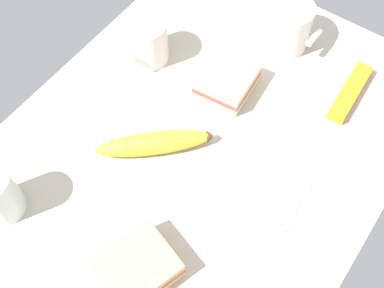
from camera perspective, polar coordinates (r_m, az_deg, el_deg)
The scene contains 8 objects.
tabletop at distance 91.16cm, azimuth 0.00°, elevation -1.31°, with size 90.00×64.00×2.00cm, color #BCB29E.
coffee_mug_milky at distance 104.08cm, azimuth 10.28°, elevation 12.97°, with size 9.50×11.85×9.56cm.
coffee_mug_spare at distance 100.23cm, azimuth -4.99°, elevation 11.36°, with size 9.88×7.80×9.03cm.
sandwich_main at distance 96.88cm, azimuth 3.92°, elevation 7.02°, with size 11.23×10.30×4.40cm.
sandwich_side at distance 79.90cm, azimuth -6.09°, elevation -13.44°, with size 13.21×12.49×4.40cm.
banana at distance 89.17cm, azimuth -4.30°, elevation 0.07°, with size 16.91×17.35×4.07cm.
snack_bar at distance 100.93cm, azimuth 17.18°, elevation 5.48°, with size 14.15×3.14×2.00cm, color orange.
paper_napkin at distance 88.94cm, azimuth 8.02°, elevation -3.31°, with size 15.49×15.49×0.30cm, color white.
Camera 1 is at (-37.38, -26.56, 79.79)cm, focal length 47.98 mm.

